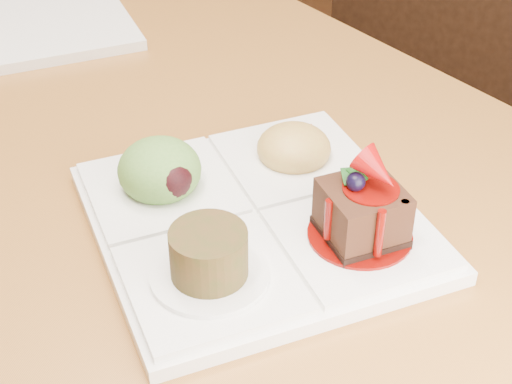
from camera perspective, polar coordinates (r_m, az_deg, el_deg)
chair_right at (r=1.33m, az=11.15°, el=8.99°), size 0.52×0.52×0.96m
sampler_plate at (r=0.61m, az=-0.26°, el=-1.05°), size 0.30×0.30×0.10m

